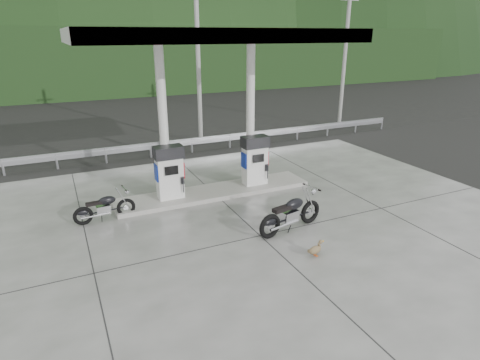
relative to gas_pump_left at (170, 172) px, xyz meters
name	(u,v)px	position (x,y,z in m)	size (l,w,h in m)	color
ground	(245,222)	(1.60, -2.50, -1.07)	(160.00, 160.00, 0.00)	black
forecourt_apron	(245,222)	(1.60, -2.50, -1.06)	(18.00, 14.00, 0.02)	#60605C
pump_island	(215,192)	(1.60, 0.00, -0.98)	(7.00, 1.40, 0.15)	gray
gas_pump_left	(170,172)	(0.00, 0.00, 0.00)	(0.95, 0.55, 1.80)	silver
gas_pump_right	(255,160)	(3.20, 0.00, 0.00)	(0.95, 0.55, 1.80)	silver
canopy_column_left	(163,123)	(0.00, 0.40, 1.60)	(0.30, 0.30, 5.00)	white
canopy_column_right	(250,115)	(3.20, 0.40, 1.60)	(0.30, 0.30, 5.00)	white
canopy_roof	(211,35)	(1.60, 0.00, 4.30)	(8.50, 5.00, 0.40)	silver
guardrail	(171,140)	(1.60, 5.50, -0.36)	(26.00, 0.16, 1.42)	#A2A3A9
road	(154,138)	(1.60, 9.00, -1.07)	(60.00, 7.00, 0.01)	black
utility_pole_b	(198,64)	(3.60, 7.00, 2.93)	(0.22, 0.22, 8.00)	gray
utility_pole_c	(345,60)	(12.60, 7.00, 2.93)	(0.22, 0.22, 8.00)	gray
tree_band	(103,62)	(1.60, 27.50, 1.93)	(80.00, 6.00, 6.00)	black
forested_hills	(81,70)	(1.60, 57.50, -1.07)	(100.00, 40.00, 140.00)	black
motorcycle_left	(105,208)	(-2.23, -0.57, -0.64)	(1.74, 0.55, 0.82)	black
motorcycle_right	(291,214)	(2.57, -3.55, -0.54)	(2.17, 0.69, 1.03)	black
duck	(315,250)	(2.36, -5.08, -0.88)	(0.49, 0.14, 0.35)	brown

